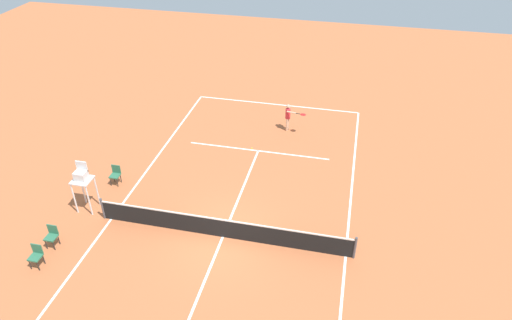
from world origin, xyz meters
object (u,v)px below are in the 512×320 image
object	(u,v)px
umpire_chair	(82,179)
courtside_chair_far	(52,235)
courtside_chair_near	(36,255)
courtside_chair_mid	(115,174)
player_serving	(289,115)
tennis_ball	(252,148)

from	to	relation	value
umpire_chair	courtside_chair_far	size ratio (longest dim) A/B	2.54
courtside_chair_near	umpire_chair	bearing A→B (deg)	-92.26
umpire_chair	courtside_chair_mid	xyz separation A→B (m)	(-0.34, -2.01, -1.07)
courtside_chair_near	courtside_chair_far	distance (m)	1.10
courtside_chair_near	courtside_chair_mid	distance (m)	5.55
player_serving	courtside_chair_mid	bearing A→B (deg)	-36.67
courtside_chair_near	courtside_chair_far	xyz separation A→B (m)	(0.04, -1.10, 0.00)
courtside_chair_far	courtside_chair_near	bearing A→B (deg)	92.27
umpire_chair	courtside_chair_far	distance (m)	2.66
umpire_chair	courtside_chair_near	world-z (taller)	umpire_chair
tennis_ball	courtside_chair_mid	xyz separation A→B (m)	(5.63, 4.43, 0.50)
courtside_chair_mid	courtside_chair_far	xyz separation A→B (m)	(0.52, 4.44, 0.00)
player_serving	courtside_chair_near	xyz separation A→B (m)	(7.68, 12.37, -0.42)
umpire_chair	courtside_chair_near	bearing A→B (deg)	87.74
player_serving	courtside_chair_far	distance (m)	13.67
umpire_chair	courtside_chair_near	xyz separation A→B (m)	(0.14, 3.52, -1.07)
tennis_ball	umpire_chair	distance (m)	8.92
courtside_chair_mid	umpire_chair	bearing A→B (deg)	80.53
player_serving	courtside_chair_near	bearing A→B (deg)	-21.99
player_serving	umpire_chair	distance (m)	11.64
umpire_chair	tennis_ball	bearing A→B (deg)	-132.82
tennis_ball	courtside_chair_near	xyz separation A→B (m)	(6.11, 9.96, 0.50)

